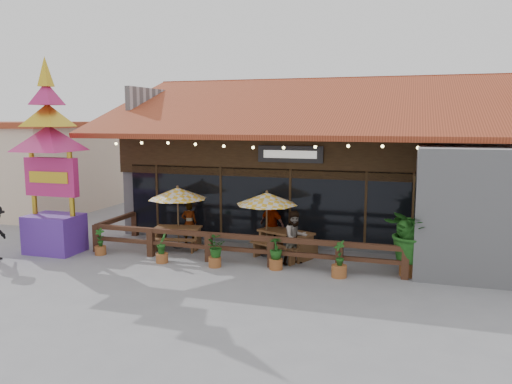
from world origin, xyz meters
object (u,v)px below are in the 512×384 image
(picnic_table_left, at_px, (178,234))
(picnic_table_right, at_px, (286,239))
(umbrella_left, at_px, (178,194))
(thai_sign_tower, at_px, (49,143))
(umbrella_right, at_px, (267,199))
(tropical_plant, at_px, (411,233))

(picnic_table_left, distance_m, picnic_table_right, 3.75)
(umbrella_left, height_order, thai_sign_tower, thai_sign_tower)
(umbrella_right, bearing_deg, umbrella_left, 178.44)
(picnic_table_right, height_order, thai_sign_tower, thai_sign_tower)
(umbrella_right, height_order, picnic_table_left, umbrella_right)
(picnic_table_left, distance_m, thai_sign_tower, 5.06)
(thai_sign_tower, bearing_deg, umbrella_right, 14.04)
(picnic_table_right, xyz_separation_m, tropical_plant, (3.79, -0.84, 0.66))
(umbrella_left, bearing_deg, thai_sign_tower, -153.73)
(umbrella_left, bearing_deg, umbrella_right, -1.56)
(umbrella_right, xyz_separation_m, picnic_table_right, (0.63, 0.00, -1.28))
(umbrella_left, relative_size, picnic_table_left, 1.22)
(picnic_table_right, bearing_deg, picnic_table_left, -179.46)
(umbrella_left, bearing_deg, tropical_plant, -6.91)
(picnic_table_left, bearing_deg, tropical_plant, -6.08)
(picnic_table_left, xyz_separation_m, picnic_table_right, (3.75, 0.04, 0.07))
(umbrella_left, xyz_separation_m, picnic_table_left, (0.05, -0.12, -1.36))
(thai_sign_tower, bearing_deg, umbrella_left, 26.27)
(picnic_table_right, height_order, tropical_plant, tropical_plant)
(picnic_table_left, distance_m, tropical_plant, 7.61)
(thai_sign_tower, relative_size, tropical_plant, 3.15)
(umbrella_right, relative_size, picnic_table_right, 0.96)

